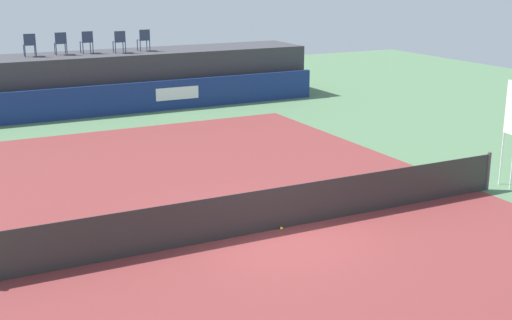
# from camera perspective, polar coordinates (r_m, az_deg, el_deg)

# --- Properties ---
(ground_plane) EXTENTS (48.00, 48.00, 0.00)m
(ground_plane) POSITION_cam_1_polar(r_m,az_deg,el_deg) (17.38, -3.26, -2.63)
(ground_plane) COLOR #4C704C
(court_inner) EXTENTS (12.00, 22.00, 0.00)m
(court_inner) POSITION_cam_1_polar(r_m,az_deg,el_deg) (14.83, 1.41, -5.86)
(court_inner) COLOR maroon
(court_inner) RESTS_ON ground
(sponsor_wall) EXTENTS (18.00, 0.22, 1.20)m
(sponsor_wall) POSITION_cam_1_polar(r_m,az_deg,el_deg) (26.92, -12.29, 4.91)
(sponsor_wall) COLOR navy
(sponsor_wall) RESTS_ON ground
(spectator_platform) EXTENTS (18.00, 2.80, 2.20)m
(spectator_platform) POSITION_cam_1_polar(r_m,az_deg,el_deg) (28.56, -13.30, 6.46)
(spectator_platform) COLOR #38383D
(spectator_platform) RESTS_ON ground
(spectator_chair_far_left) EXTENTS (0.46, 0.46, 0.89)m
(spectator_chair_far_left) POSITION_cam_1_polar(r_m,az_deg,el_deg) (27.94, -18.40, 9.20)
(spectator_chair_far_left) COLOR #2D3D56
(spectator_chair_far_left) RESTS_ON spectator_platform
(spectator_chair_left) EXTENTS (0.46, 0.46, 0.89)m
(spectator_chair_left) POSITION_cam_1_polar(r_m,az_deg,el_deg) (28.18, -16.02, 9.44)
(spectator_chair_left) COLOR #2D3D56
(spectator_chair_left) RESTS_ON spectator_platform
(spectator_chair_center) EXTENTS (0.45, 0.45, 0.89)m
(spectator_chair_center) POSITION_cam_1_polar(r_m,az_deg,el_deg) (28.42, -13.96, 9.63)
(spectator_chair_center) COLOR #2D3D56
(spectator_chair_center) RESTS_ON spectator_platform
(spectator_chair_right) EXTENTS (0.46, 0.46, 0.89)m
(spectator_chair_right) POSITION_cam_1_polar(r_m,az_deg,el_deg) (28.26, -11.35, 9.75)
(spectator_chair_right) COLOR #2D3D56
(spectator_chair_right) RESTS_ON spectator_platform
(spectator_chair_far_right) EXTENTS (0.44, 0.44, 0.89)m
(spectator_chair_far_right) POSITION_cam_1_polar(r_m,az_deg,el_deg) (28.80, -9.36, 9.95)
(spectator_chair_far_right) COLOR #2D3D56
(spectator_chair_far_right) RESTS_ON spectator_platform
(tennis_net) EXTENTS (12.40, 0.02, 0.95)m
(tennis_net) POSITION_cam_1_polar(r_m,az_deg,el_deg) (14.67, 1.42, -4.14)
(tennis_net) COLOR #2D2D2D
(tennis_net) RESTS_ON ground
(net_post_far) EXTENTS (0.10, 0.10, 1.00)m
(net_post_far) POSITION_cam_1_polar(r_m,az_deg,el_deg) (18.29, 18.82, -0.89)
(net_post_far) COLOR #4C4C51
(net_post_far) RESTS_ON ground
(tennis_ball) EXTENTS (0.07, 0.07, 0.07)m
(tennis_ball) POSITION_cam_1_polar(r_m,az_deg,el_deg) (14.82, 2.14, -5.74)
(tennis_ball) COLOR #D8EA33
(tennis_ball) RESTS_ON court_inner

